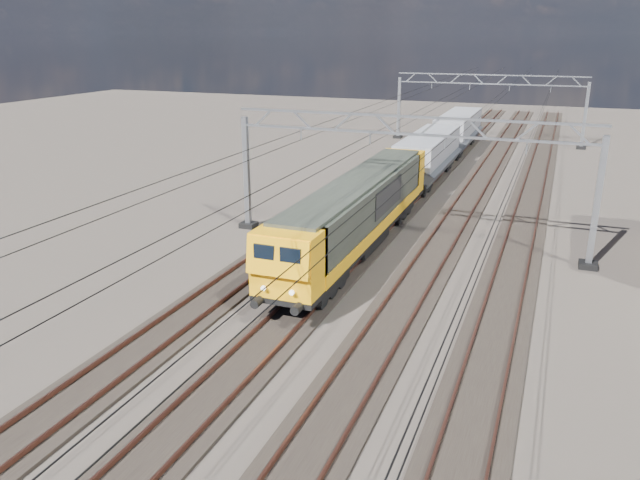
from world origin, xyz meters
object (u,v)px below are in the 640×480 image
(catenary_gantry_far, at_px, (488,106))
(catenary_gantry_mid, at_px, (405,176))
(locomotive, at_px, (359,209))
(hopper_wagon_mid, at_px, (458,129))
(hopper_wagon_lead, at_px, (428,154))

(catenary_gantry_far, bearing_deg, catenary_gantry_mid, -90.00)
(locomotive, relative_size, hopper_wagon_mid, 1.62)
(hopper_wagon_lead, distance_m, hopper_wagon_mid, 14.20)
(catenary_gantry_far, height_order, locomotive, catenary_gantry_far)
(catenary_gantry_mid, bearing_deg, hopper_wagon_lead, 97.15)
(catenary_gantry_mid, bearing_deg, hopper_wagon_mid, 93.80)
(catenary_gantry_far, height_order, hopper_wagon_mid, catenary_gantry_far)
(hopper_wagon_lead, bearing_deg, catenary_gantry_far, 84.30)
(catenary_gantry_mid, distance_m, hopper_wagon_mid, 30.26)
(catenary_gantry_mid, height_order, hopper_wagon_mid, catenary_gantry_mid)
(locomotive, xyz_separation_m, hopper_wagon_mid, (-0.00, 31.90, -0.09))
(catenary_gantry_mid, xyz_separation_m, catenary_gantry_far, (0.00, 36.00, 0.00))
(catenary_gantry_far, bearing_deg, hopper_wagon_mid, -108.86)
(catenary_gantry_far, xyz_separation_m, locomotive, (-2.00, -37.75, -1.58))
(hopper_wagon_mid, bearing_deg, locomotive, -90.00)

